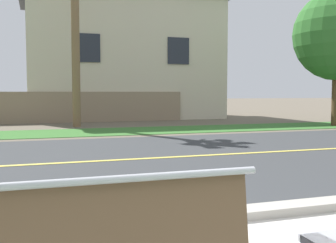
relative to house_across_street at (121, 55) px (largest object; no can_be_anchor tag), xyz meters
The scene contains 7 objects.
ground_plane 13.38m from the house_across_street, 104.14° to the right, with size 140.00×140.00×0.00m, color #665B4C.
curb_edge 18.77m from the house_across_street, 99.86° to the right, with size 44.00×0.30×0.11m, color #ADA89E.
street_asphalt 14.80m from the house_across_street, 102.68° to the right, with size 52.00×8.00×0.01m, color #383A3D.
road_centre_line 14.80m from the house_across_street, 102.68° to the right, with size 48.00×0.14×0.01m, color #E0CC4C.
far_verge_grass 9.37m from the house_across_street, 111.26° to the right, with size 48.00×2.80×0.02m, color #38702D.
garden_wall 5.99m from the house_across_street, 143.11° to the right, with size 13.00×0.36×1.40m, color gray.
house_across_street is the anchor object (origin of this frame).
Camera 1 is at (-1.33, -1.51, 1.38)m, focal length 43.14 mm.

